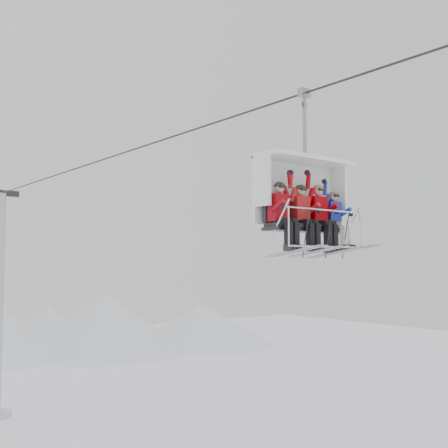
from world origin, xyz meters
TOP-DOWN VIEW (x-y plane):
  - haul_cable at (0.00, 0.00)m, footprint 0.06×50.00m
  - chairlift_carrier at (0.00, -3.14)m, footprint 2.72×1.17m
  - skier_far_left at (-0.96, -3.44)m, footprint 0.44×1.69m
  - skier_center_left at (-0.26, -3.44)m, footprint 0.44×1.69m
  - skier_center_right at (0.36, -3.44)m, footprint 0.46×1.69m
  - skier_far_right at (0.92, -3.45)m, footprint 0.41×1.69m

SIDE VIEW (x-z plane):
  - skier_far_right at x=0.92m, z-range 9.40..11.02m
  - skier_center_left at x=-0.26m, z-range 9.37..11.11m
  - skier_far_left at x=-0.96m, z-range 9.37..11.12m
  - skier_center_right at x=0.36m, z-range 9.36..11.17m
  - chairlift_carrier at x=0.00m, z-range 8.76..12.74m
  - haul_cable at x=0.00m, z-range 13.27..13.33m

